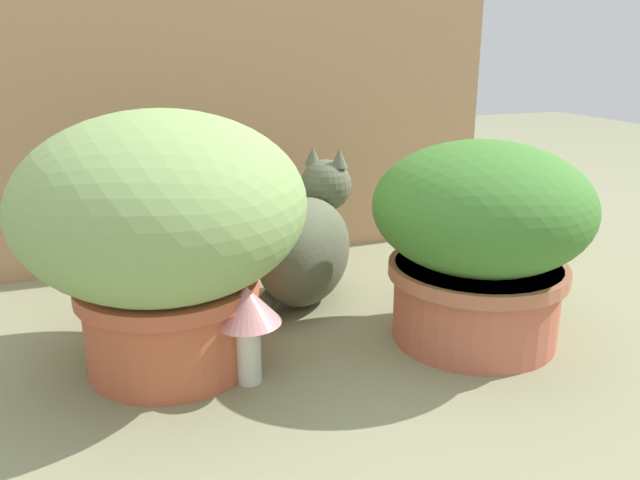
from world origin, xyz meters
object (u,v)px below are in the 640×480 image
(leafy_planter, at_px, (480,235))
(cat, at_px, (307,244))
(mushroom_ornament_pink, at_px, (247,314))
(grass_planter, at_px, (163,226))

(leafy_planter, height_order, cat, leafy_planter)
(leafy_planter, xyz_separation_m, mushroom_ornament_pink, (-0.42, -0.02, -0.08))
(cat, height_order, mushroom_ornament_pink, cat)
(grass_planter, height_order, mushroom_ornament_pink, grass_planter)
(mushroom_ornament_pink, bearing_deg, grass_planter, 136.04)
(grass_planter, xyz_separation_m, mushroom_ornament_pink, (0.11, -0.10, -0.12))
(cat, xyz_separation_m, mushroom_ornament_pink, (-0.20, -0.29, -0.00))
(cat, bearing_deg, mushroom_ornament_pink, -124.11)
(mushroom_ornament_pink, bearing_deg, cat, 55.89)
(grass_planter, xyz_separation_m, leafy_planter, (0.53, -0.09, -0.05))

